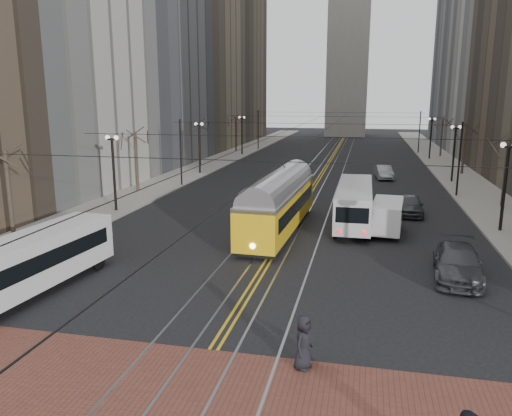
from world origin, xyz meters
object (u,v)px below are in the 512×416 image
at_px(transit_bus, 21,269).
at_px(cargo_van, 387,218).
at_px(streetcar, 279,208).
at_px(sedan_grey, 411,205).
at_px(sedan_parked, 457,263).
at_px(pedestrian_a, 303,342).
at_px(sedan_silver, 384,172).
at_px(rear_bus, 354,205).

distance_m(transit_bus, cargo_van, 21.56).
bearing_deg(streetcar, cargo_van, 10.58).
bearing_deg(transit_bus, streetcar, 61.21).
bearing_deg(sedan_grey, transit_bus, -129.54).
relative_size(sedan_parked, pedestrian_a, 2.93).
bearing_deg(cargo_van, sedan_parked, -62.96).
relative_size(sedan_grey, pedestrian_a, 2.38).
bearing_deg(sedan_silver, sedan_parked, -92.35).
bearing_deg(streetcar, transit_bus, -121.40).
relative_size(rear_bus, sedan_silver, 2.33).
relative_size(transit_bus, sedan_parked, 1.99).
bearing_deg(cargo_van, rear_bus, 141.79).
height_order(transit_bus, streetcar, streetcar).
bearing_deg(rear_bus, pedestrian_a, -93.12).
bearing_deg(sedan_silver, rear_bus, -104.35).
height_order(sedan_grey, pedestrian_a, pedestrian_a).
bearing_deg(cargo_van, transit_bus, -132.48).
relative_size(sedan_silver, pedestrian_a, 2.45).
bearing_deg(transit_bus, sedan_grey, 53.62).
relative_size(streetcar, sedan_grey, 3.03).
distance_m(rear_bus, cargo_van, 2.99).
relative_size(sedan_silver, sedan_parked, 0.84).
bearing_deg(sedan_grey, cargo_van, -106.69).
xyz_separation_m(transit_bus, streetcar, (9.04, 13.50, 0.22)).
distance_m(sedan_silver, pedestrian_a, 40.79).
bearing_deg(streetcar, sedan_grey, 39.96).
relative_size(rear_bus, sedan_parked, 1.95).
height_order(transit_bus, sedan_silver, transit_bus).
relative_size(transit_bus, cargo_van, 2.24).
relative_size(transit_bus, pedestrian_a, 5.82).
distance_m(streetcar, sedan_parked, 12.08).
xyz_separation_m(streetcar, rear_bus, (4.76, 3.04, -0.19)).
bearing_deg(sedan_parked, rear_bus, 123.72).
xyz_separation_m(rear_bus, sedan_grey, (4.11, 3.78, -0.62)).
relative_size(rear_bus, pedestrian_a, 5.72).
xyz_separation_m(streetcar, sedan_grey, (8.87, 6.82, -0.81)).
height_order(cargo_van, sedan_parked, cargo_van).
relative_size(cargo_van, pedestrian_a, 2.60).
bearing_deg(rear_bus, sedan_silver, 82.87).
xyz_separation_m(rear_bus, pedestrian_a, (-1.06, -19.72, -0.44)).
height_order(cargo_van, sedan_grey, cargo_van).
distance_m(rear_bus, pedestrian_a, 19.75).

